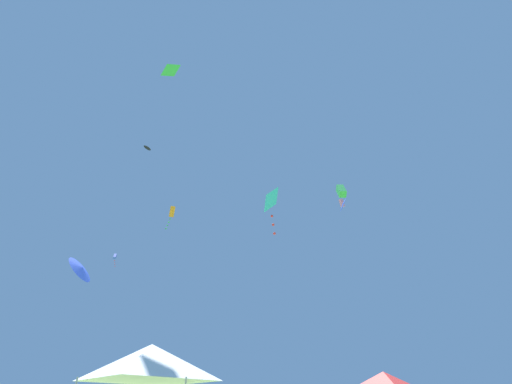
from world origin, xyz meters
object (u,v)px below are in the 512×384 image
at_px(kite_black_delta, 147,148).
at_px(kite_blue_delta, 81,269).
at_px(kite_blue_diamond, 342,204).
at_px(kite_green_box, 341,191).
at_px(kite_cyan_diamond, 270,202).
at_px(kite_blue_box, 115,257).
at_px(kite_pink_box, 342,203).
at_px(canopy_tent_red, 385,384).
at_px(kite_green_diamond, 170,70).
at_px(canopy_tent_white, 150,362).
at_px(kite_orange_box, 172,212).

bearing_deg(kite_black_delta, kite_blue_delta, -78.95).
distance_m(kite_blue_diamond, kite_green_box, 11.32).
xyz_separation_m(kite_cyan_diamond, kite_black_delta, (-10.99, 4.44, 8.36)).
bearing_deg(kite_blue_diamond, kite_blue_box, 166.35).
distance_m(kite_cyan_diamond, kite_green_box, 4.95).
bearing_deg(kite_blue_diamond, kite_blue_delta, -140.00).
bearing_deg(kite_blue_delta, kite_blue_diamond, 40.00).
distance_m(kite_cyan_diamond, kite_pink_box, 15.54).
xyz_separation_m(canopy_tent_red, kite_green_diamond, (-13.47, 0.62, 23.40)).
xyz_separation_m(kite_blue_box, kite_green_diamond, (7.67, -14.49, 10.84)).
relative_size(canopy_tent_white, kite_black_delta, 4.64).
relative_size(kite_blue_diamond, kite_green_diamond, 0.80).
bearing_deg(kite_green_diamond, kite_blue_diamond, 31.02).
relative_size(kite_blue_diamond, kite_green_box, 1.04).
relative_size(kite_cyan_diamond, kite_pink_box, 3.52).
bearing_deg(canopy_tent_white, kite_cyan_diamond, 62.50).
bearing_deg(kite_blue_box, canopy_tent_red, -35.56).
height_order(canopy_tent_red, kite_blue_diamond, kite_blue_diamond).
relative_size(canopy_tent_red, kite_black_delta, 4.30).
xyz_separation_m(canopy_tent_white, kite_cyan_diamond, (4.35, 8.36, 10.96)).
bearing_deg(kite_blue_diamond, kite_green_diamond, -148.98).
distance_m(canopy_tent_white, kite_blue_box, 27.51).
relative_size(canopy_tent_red, kite_orange_box, 1.75).
distance_m(kite_cyan_diamond, kite_orange_box, 8.24).
xyz_separation_m(kite_cyan_diamond, kite_orange_box, (-7.57, 3.11, 0.93)).
bearing_deg(kite_green_diamond, kite_blue_delta, -102.21).
height_order(kite_blue_delta, kite_black_delta, kite_black_delta).
xyz_separation_m(canopy_tent_white, kite_blue_delta, (-4.72, 2.93, 4.36)).
height_order(canopy_tent_red, kite_green_diamond, kite_green_diamond).
relative_size(kite_blue_delta, kite_black_delta, 1.97).
distance_m(kite_blue_box, kite_black_delta, 12.36).
xyz_separation_m(canopy_tent_white, kite_blue_diamond, (11.18, 16.27, 15.07)).
bearing_deg(canopy_tent_red, kite_green_box, -154.35).
distance_m(canopy_tent_white, kite_green_diamond, 24.56).
height_order(kite_blue_diamond, kite_pink_box, kite_pink_box).
height_order(kite_cyan_diamond, kite_blue_diamond, kite_blue_diamond).
bearing_deg(kite_green_diamond, canopy_tent_white, -62.54).
height_order(kite_cyan_diamond, kite_orange_box, kite_orange_box).
relative_size(canopy_tent_white, kite_cyan_diamond, 1.23).
bearing_deg(kite_blue_box, kite_green_diamond, -62.11).
bearing_deg(kite_orange_box, kite_blue_box, 128.61).
bearing_deg(kite_orange_box, kite_pink_box, 29.64).
relative_size(kite_blue_diamond, kite_pink_box, 1.34).
xyz_separation_m(kite_blue_box, kite_pink_box, (23.55, -1.58, 5.10)).
distance_m(kite_blue_box, kite_blue_diamond, 23.45).
height_order(kite_blue_box, kite_orange_box, kite_blue_box).
distance_m(kite_blue_delta, kite_blue_diamond, 23.36).
height_order(kite_blue_box, kite_black_delta, kite_black_delta).
height_order(kite_cyan_diamond, kite_black_delta, kite_black_delta).
bearing_deg(kite_cyan_diamond, kite_green_diamond, -172.42).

